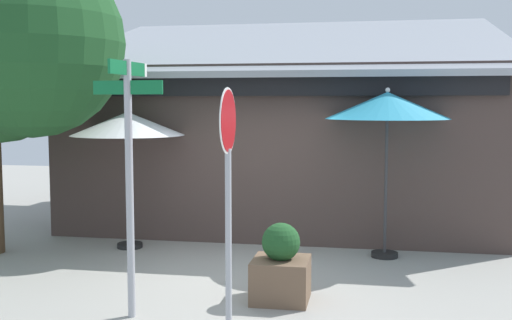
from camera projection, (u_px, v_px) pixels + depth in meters
name	position (u px, v px, depth m)	size (l,w,h in m)	color
ground_plane	(238.00, 278.00, 9.10)	(28.00, 28.00, 0.10)	#9E9B93
cafe_building	(290.00, 141.00, 13.49)	(8.99, 6.03, 4.63)	#473833
street_sign_post	(129.00, 161.00, 7.14)	(0.87, 0.93, 3.04)	#A8AAB2
stop_sign	(228.00, 166.00, 6.61)	(0.07, 0.72, 2.71)	#A8AAB2
patio_umbrella_ivory_left	(128.00, 125.00, 10.59)	(1.96, 1.96, 2.45)	black
patio_umbrella_teal_center	(387.00, 107.00, 9.91)	(2.01, 2.01, 2.79)	black
sidewalk_planter	(281.00, 268.00, 7.87)	(0.72, 0.72, 1.01)	brown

